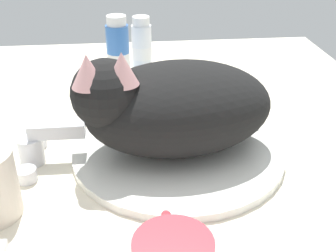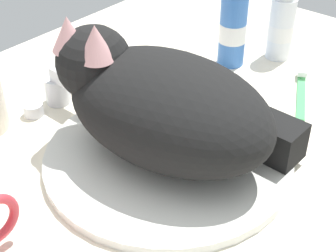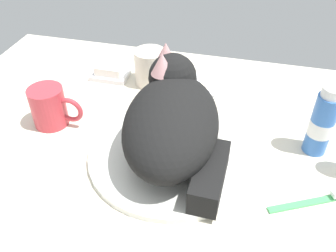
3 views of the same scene
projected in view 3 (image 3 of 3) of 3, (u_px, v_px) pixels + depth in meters
The scene contains 10 objects.
ground_plane at pixel (171, 162), 69.72cm from camera, with size 110.00×82.50×3.00cm, color silver.
sink_basin at pixel (171, 154), 68.40cm from camera, with size 30.93×30.93×1.18cm, color silver.
faucet at pixel (192, 89), 82.19cm from camera, with size 11.81×9.65×6.00cm.
cat at pixel (173, 119), 64.63cm from camera, with size 20.30×28.85×16.12cm.
coffee_mug at pixel (50, 107), 73.99cm from camera, with size 11.15×7.10×8.39cm.
rinse_cup at pixel (150, 67), 86.29cm from camera, with size 7.44×7.44×8.50cm.
soap_dish at pixel (110, 75), 90.53cm from camera, with size 9.00×6.40×1.20cm, color white.
soap_bar at pixel (110, 69), 89.49cm from camera, with size 6.47×4.43×2.10cm, color white.
toothpaste_bottle at pixel (322, 123), 66.01cm from camera, with size 4.43×4.43×14.23cm.
toothbrush at pixel (312, 201), 59.76cm from camera, with size 12.58×7.27×1.60cm.
Camera 3 is at (11.60, -48.44, 47.77)cm, focal length 38.86 mm.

